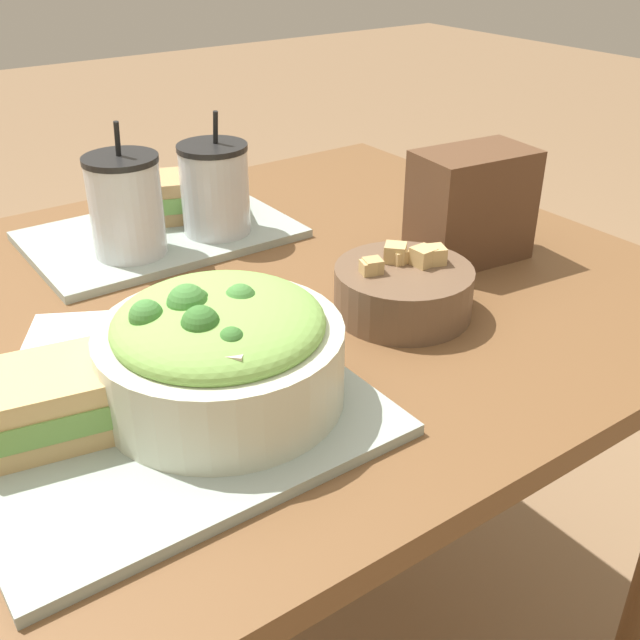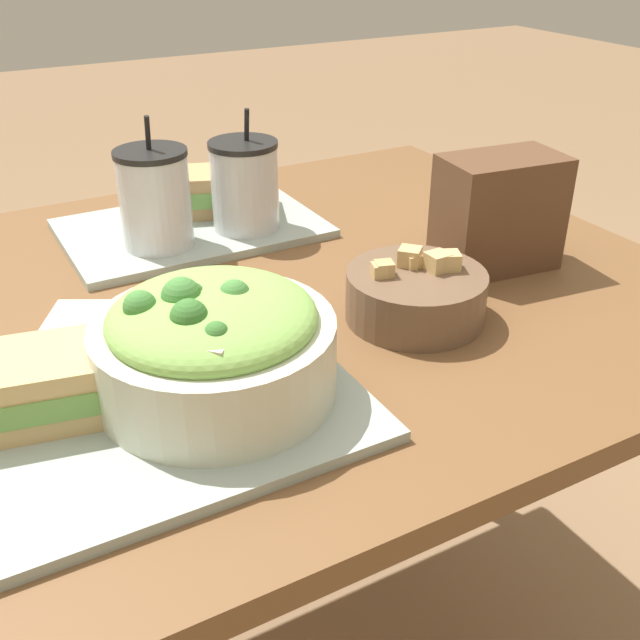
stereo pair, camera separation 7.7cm
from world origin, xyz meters
name	(u,v)px [view 1 (the left image)]	position (x,y,z in m)	size (l,w,h in m)	color
dining_table	(197,382)	(0.00, 0.00, 0.66)	(1.24, 0.89, 0.77)	brown
tray_near	(182,433)	(-0.12, -0.23, 0.78)	(0.37, 0.25, 0.01)	#99A89E
tray_far	(160,235)	(0.06, 0.22, 0.78)	(0.37, 0.25, 0.01)	#99A89E
salad_bowl	(220,349)	(-0.07, -0.21, 0.84)	(0.23, 0.23, 0.12)	beige
soup_bowl	(403,288)	(0.20, -0.16, 0.81)	(0.17, 0.17, 0.08)	brown
sandwich_near	(54,401)	(-0.21, -0.16, 0.82)	(0.17, 0.13, 0.06)	tan
baguette_near	(101,369)	(-0.16, -0.13, 0.81)	(0.16, 0.09, 0.06)	tan
sandwich_far	(184,195)	(0.12, 0.26, 0.82)	(0.18, 0.14, 0.06)	tan
baguette_far	(159,190)	(0.11, 0.32, 0.81)	(0.14, 0.06, 0.06)	tan
drink_cup_dark	(123,209)	(0.00, 0.17, 0.85)	(0.10, 0.10, 0.18)	silver
drink_cup_red	(215,191)	(0.13, 0.17, 0.85)	(0.10, 0.10, 0.18)	silver
chip_bag	(471,206)	(0.39, -0.09, 0.85)	(0.17, 0.11, 0.15)	brown
napkin_folded	(99,336)	(-0.12, 0.00, 0.77)	(0.20, 0.18, 0.00)	white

